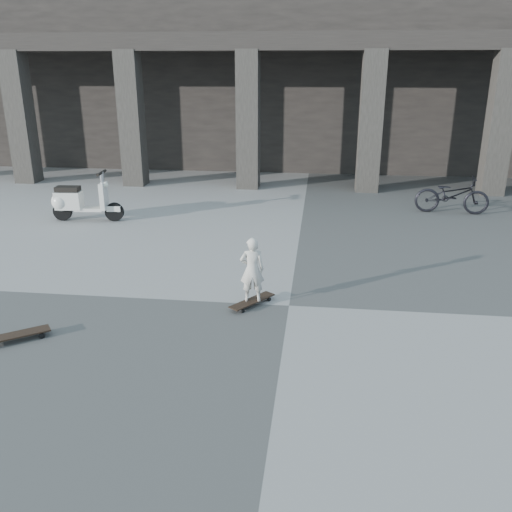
# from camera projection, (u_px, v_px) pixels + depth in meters

# --- Properties ---
(ground) EXTENTS (90.00, 90.00, 0.00)m
(ground) POSITION_uv_depth(u_px,v_px,m) (289.00, 306.00, 8.55)
(ground) COLOR #464543
(ground) RESTS_ON ground
(colonnade) EXTENTS (28.00, 8.82, 6.00)m
(colonnade) POSITION_uv_depth(u_px,v_px,m) (313.00, 80.00, 20.41)
(colonnade) COLOR black
(colonnade) RESTS_ON ground
(longboard) EXTENTS (0.67, 0.80, 0.09)m
(longboard) POSITION_uv_depth(u_px,v_px,m) (252.00, 301.00, 8.54)
(longboard) COLOR black
(longboard) RESTS_ON ground
(skateboard_spare) EXTENTS (0.82, 0.69, 0.10)m
(skateboard_spare) POSITION_uv_depth(u_px,v_px,m) (17.00, 336.00, 7.44)
(skateboard_spare) COLOR black
(skateboard_spare) RESTS_ON ground
(child) EXTENTS (0.41, 0.30, 1.04)m
(child) POSITION_uv_depth(u_px,v_px,m) (252.00, 270.00, 8.36)
(child) COLOR beige
(child) RESTS_ON longboard
(scooter) EXTENTS (1.73, 0.59, 1.21)m
(scooter) POSITION_uv_depth(u_px,v_px,m) (75.00, 201.00, 13.03)
(scooter) COLOR black
(scooter) RESTS_ON ground
(bicycle) EXTENTS (1.85, 0.79, 0.95)m
(bicycle) POSITION_uv_depth(u_px,v_px,m) (452.00, 195.00, 13.69)
(bicycle) COLOR black
(bicycle) RESTS_ON ground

